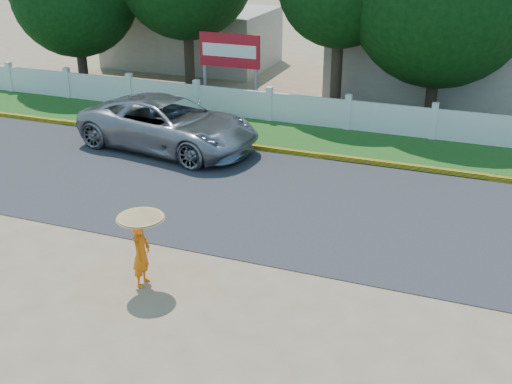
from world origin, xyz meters
TOP-DOWN VIEW (x-y plane):
  - ground at (0.00, 0.00)m, footprint 120.00×120.00m
  - road at (0.00, 4.50)m, footprint 60.00×7.00m
  - grass_verge at (0.00, 9.75)m, footprint 60.00×3.50m
  - curb at (0.00, 8.05)m, footprint 40.00×0.18m
  - fence at (0.00, 11.20)m, footprint 40.00×0.10m
  - building_near at (3.00, 18.00)m, footprint 10.00×6.00m
  - building_far at (-10.00, 19.00)m, footprint 8.00×5.00m
  - vehicle at (-5.04, 7.13)m, footprint 6.43×3.67m
  - monk_with_parasol at (-1.52, -0.63)m, footprint 0.99×0.99m
  - billboard at (-5.05, 12.30)m, footprint 2.50×0.13m

SIDE VIEW (x-z plane):
  - ground at x=0.00m, z-range 0.00..0.00m
  - road at x=0.00m, z-range 0.00..0.02m
  - grass_verge at x=0.00m, z-range 0.00..0.03m
  - curb at x=0.00m, z-range 0.00..0.16m
  - fence at x=0.00m, z-range 0.00..1.10m
  - vehicle at x=-5.04m, z-range 0.00..1.69m
  - monk_with_parasol at x=-1.52m, z-range 0.27..2.07m
  - building_far at x=-10.00m, z-range 0.00..2.80m
  - building_near at x=3.00m, z-range 0.00..3.20m
  - billboard at x=-5.05m, z-range 0.67..3.62m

